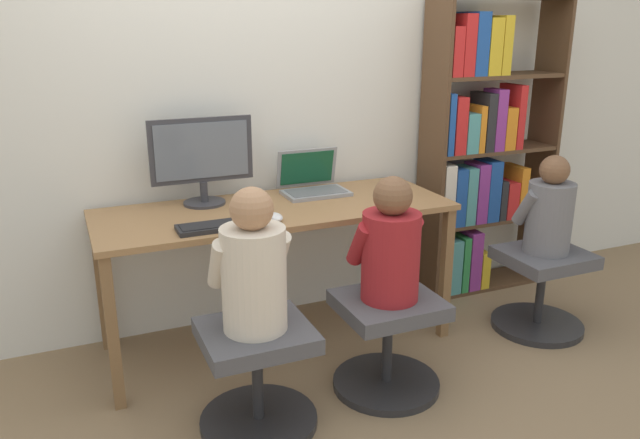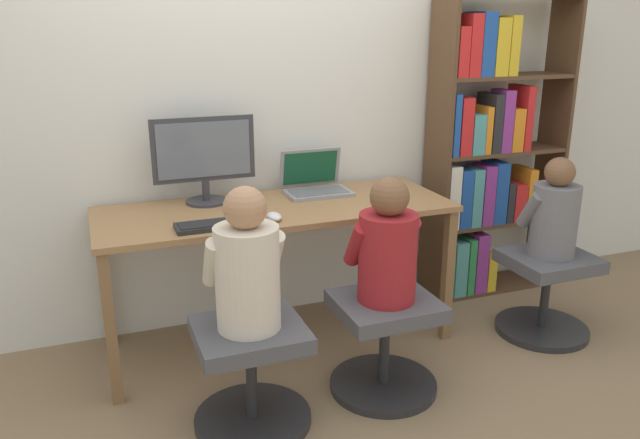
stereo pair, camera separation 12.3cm
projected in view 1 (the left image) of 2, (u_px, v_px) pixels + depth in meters
The scene contains 14 objects.
ground_plane at pixel (301, 371), 3.14m from camera, with size 14.00×14.00×0.00m, color #846B4C.
wall_back at pixel (249, 94), 3.39m from camera, with size 10.00×0.05×2.60m.
desk at pixel (276, 222), 3.22m from camera, with size 1.82×0.67×0.77m.
desktop_monitor at pixel (202, 159), 3.18m from camera, with size 0.53×0.22×0.45m.
laptop at pixel (313, 184), 3.44m from camera, with size 0.35×0.27×0.23m.
keyboard at pixel (220, 226), 2.87m from camera, with size 0.39×0.14×0.03m.
computer_mouse_by_keyboard at pixel (275, 217), 2.98m from camera, with size 0.07×0.11×0.04m.
office_chair_left at pixel (257, 372), 2.65m from camera, with size 0.51×0.51×0.47m.
office_chair_right at pixel (388, 339), 2.93m from camera, with size 0.51×0.51×0.47m.
person_at_monitor at pixel (253, 268), 2.51m from camera, with size 0.33×0.29×0.60m.
person_at_laptop at pixel (390, 247), 2.79m from camera, with size 0.32×0.28×0.57m.
bookshelf at pixel (477, 157), 3.85m from camera, with size 0.87×0.28×1.83m.
office_chair_side at pixel (541, 286), 3.51m from camera, with size 0.51×0.51×0.47m.
person_near_shelf at pixel (549, 211), 3.37m from camera, with size 0.30×0.26×0.54m.
Camera 1 is at (-0.99, -2.57, 1.68)m, focal length 35.00 mm.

